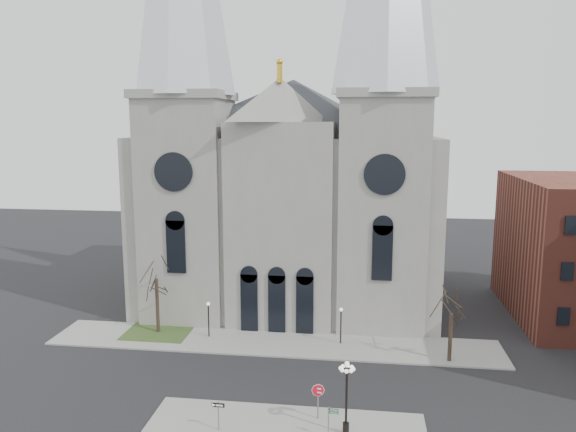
# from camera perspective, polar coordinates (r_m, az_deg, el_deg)

# --- Properties ---
(ground) EXTENTS (160.00, 160.00, 0.00)m
(ground) POSITION_cam_1_polar(r_m,az_deg,el_deg) (41.53, -4.06, -18.54)
(ground) COLOR black
(ground) RESTS_ON ground
(sidewalk_far) EXTENTS (40.00, 6.00, 0.14)m
(sidewalk_far) POSITION_cam_1_polar(r_m,az_deg,el_deg) (51.29, -1.54, -12.73)
(sidewalk_far) COLOR gray
(sidewalk_far) RESTS_ON ground
(grass_patch) EXTENTS (6.00, 5.00, 0.18)m
(grass_patch) POSITION_cam_1_polar(r_m,az_deg,el_deg) (54.88, -13.03, -11.43)
(grass_patch) COLOR #334E21
(grass_patch) RESTS_ON ground
(cathedral) EXTENTS (33.00, 26.66, 54.00)m
(cathedral) POSITION_cam_1_polar(r_m,az_deg,el_deg) (59.18, 0.20, 8.57)
(cathedral) COLOR gray
(cathedral) RESTS_ON ground
(tree_left) EXTENTS (3.20, 3.20, 7.50)m
(tree_left) POSITION_cam_1_polar(r_m,az_deg,el_deg) (53.17, -13.25, -5.90)
(tree_left) COLOR black
(tree_left) RESTS_ON ground
(tree_right) EXTENTS (3.20, 3.20, 6.00)m
(tree_right) POSITION_cam_1_polar(r_m,az_deg,el_deg) (47.90, 16.29, -9.17)
(tree_right) COLOR black
(tree_right) RESTS_ON ground
(ped_lamp_left) EXTENTS (0.32, 0.32, 3.26)m
(ped_lamp_left) POSITION_cam_1_polar(r_m,az_deg,el_deg) (52.16, -8.09, -9.78)
(ped_lamp_left) COLOR black
(ped_lamp_left) RESTS_ON sidewalk_far
(ped_lamp_right) EXTENTS (0.32, 0.32, 3.26)m
(ped_lamp_right) POSITION_cam_1_polar(r_m,az_deg,el_deg) (50.40, 5.40, -10.43)
(ped_lamp_right) COLOR black
(ped_lamp_right) RESTS_ON sidewalk_far
(stop_sign) EXTENTS (0.86, 0.23, 2.43)m
(stop_sign) POSITION_cam_1_polar(r_m,az_deg,el_deg) (38.76, 3.08, -17.58)
(stop_sign) COLOR slate
(stop_sign) RESTS_ON sidewalk_near
(globe_lamp) EXTENTS (1.10, 1.10, 4.84)m
(globe_lamp) POSITION_cam_1_polar(r_m,az_deg,el_deg) (36.62, 5.97, -17.05)
(globe_lamp) COLOR black
(globe_lamp) RESTS_ON sidewalk_near
(one_way_sign) EXTENTS (0.85, 0.08, 1.94)m
(one_way_sign) POSITION_cam_1_polar(r_m,az_deg,el_deg) (37.90, -7.09, -19.01)
(one_way_sign) COLOR slate
(one_way_sign) RESTS_ON sidewalk_near
(street_name_sign) EXTENTS (0.66, 0.11, 2.07)m
(street_name_sign) POSITION_cam_1_polar(r_m,az_deg,el_deg) (36.95, 4.27, -19.94)
(street_name_sign) COLOR slate
(street_name_sign) RESTS_ON sidewalk_near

